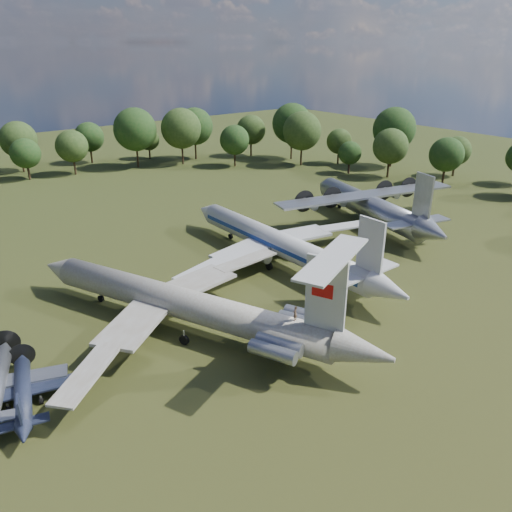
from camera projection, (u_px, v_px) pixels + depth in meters
ground at (197, 308)px, 62.73m from camera, size 300.00×300.00×0.00m
il62_airliner at (185, 309)px, 57.33m from camera, size 55.72×61.72×4.94m
tu104_jet at (279, 248)px, 74.67m from camera, size 36.97×49.00×4.86m
an12_transport at (369, 209)px, 91.12m from camera, size 44.56×47.65×5.29m
small_prop_west at (23, 396)px, 45.38m from camera, size 14.05×16.95×2.17m
person_on_il62 at (295, 313)px, 49.92m from camera, size 0.68×0.56×1.59m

